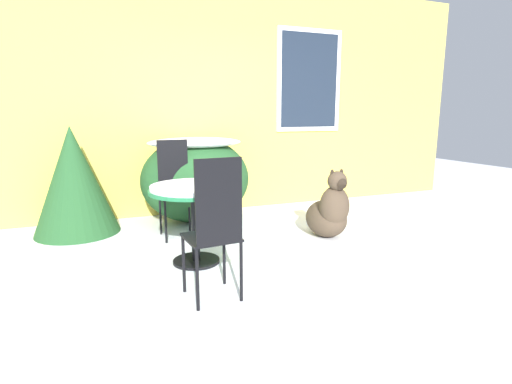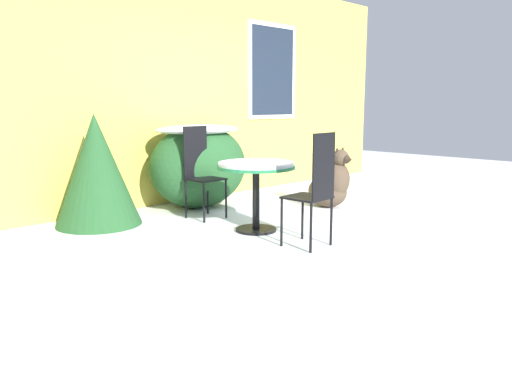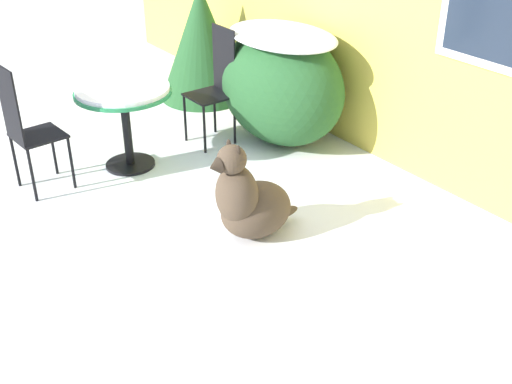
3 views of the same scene
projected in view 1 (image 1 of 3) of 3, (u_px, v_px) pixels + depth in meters
ground_plane at (280, 263)px, 3.65m from camera, size 16.00×16.00×0.00m
house_wall at (217, 97)px, 5.37m from camera, size 8.00×0.10×3.08m
shrub_left at (196, 177)px, 4.94m from camera, size 1.35×0.95×1.05m
evergreen_bush at (74, 180)px, 4.45m from camera, size 0.92×0.92×1.21m
patio_table at (195, 198)px, 3.55m from camera, size 0.80×0.80×0.72m
patio_chair_near_table at (175, 186)px, 4.38m from camera, size 0.37×0.37×1.06m
patio_chair_far_side at (215, 227)px, 2.81m from camera, size 0.39×0.39×1.06m
dog at (329, 213)px, 4.34m from camera, size 0.43×0.74×0.78m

